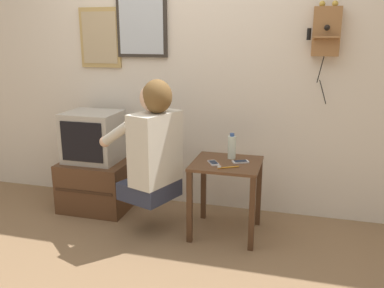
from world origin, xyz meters
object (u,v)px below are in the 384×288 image
Objects in this scene: person at (153,144)px; cell_phone_held at (213,163)px; cell_phone_spare at (240,162)px; water_bottle at (232,147)px; framed_picture at (100,38)px; toothbrush at (227,167)px; television at (93,137)px; wall_mirror at (142,24)px; wall_phone_antique at (326,31)px.

cell_phone_held is at bearing -60.34° from person.
water_bottle is at bearing -161.80° from cell_phone_spare.
person is at bearing -102.70° from cell_phone_spare.
toothbrush is at bearing -25.91° from framed_picture.
water_bottle is at bearing -16.46° from framed_picture.
television is (-0.70, 0.34, -0.07)m from person.
person is 2.01× the size of television.
framed_picture is 3.52× the size of toothbrush.
water_bottle reaches higher than cell_phone_held.
framed_picture is at bearing 179.56° from wall_mirror.
wall_mirror reaches higher than cell_phone_spare.
person is at bearing 59.14° from toothbrush.
framed_picture is at bearing 69.52° from person.
wall_phone_antique is 1.55m from wall_mirror.
wall_mirror is (0.41, -0.00, 0.11)m from framed_picture.
water_bottle is at bearing -152.46° from wall_phone_antique.
wall_mirror reaches higher than water_bottle.
framed_picture reaches higher than cell_phone_held.
cell_phone_held is at bearing -146.15° from wall_phone_antique.
framed_picture is 0.94× the size of wall_mirror.
cell_phone_held is at bearing -35.33° from wall_mirror.
toothbrush is (0.12, -0.08, 0.00)m from cell_phone_held.
cell_phone_spare is at bearing -45.26° from water_bottle.
water_bottle is (1.27, -0.09, 0.02)m from television.
television reaches higher than water_bottle.
wall_phone_antique reaches higher than toothbrush.
wall_mirror reaches higher than cell_phone_held.
framed_picture reaches higher than television.
television is 0.60× the size of wall_phone_antique.
person is 1.25m from framed_picture.
wall_phone_antique is at bearing 27.54° from water_bottle.
toothbrush is at bearing -51.28° from cell_phone_spare.
person reaches higher than toothbrush.
wall_mirror is 1.41m from cell_phone_held.
cell_phone_spare is at bearing -25.58° from wall_mirror.
toothbrush is at bearing -88.06° from water_bottle.
wall_phone_antique is 5.23× the size of toothbrush.
wall_phone_antique is 1.34m from cell_phone_held.
person is 0.62m from water_bottle.
framed_picture is 3.85× the size of cell_phone_held.
television reaches higher than cell_phone_held.
wall_phone_antique reaches higher than cell_phone_held.
cell_phone_spare is (0.98, -0.47, -1.03)m from wall_mirror.
framed_picture is (-0.73, 0.63, 0.78)m from person.
cell_phone_spare is at bearing -55.14° from toothbrush.
wall_phone_antique reaches higher than television.
framed_picture is 2.58× the size of water_bottle.
wall_phone_antique is (1.22, 0.59, 0.84)m from person.
person is 1.60m from wall_phone_antique.
television is 2.14m from wall_phone_antique.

